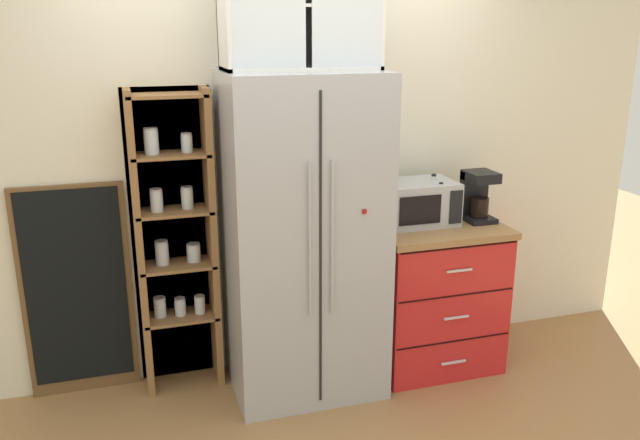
% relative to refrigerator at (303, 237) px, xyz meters
% --- Properties ---
extents(ground_plane, '(10.59, 10.59, 0.00)m').
position_rel_refrigerator_xyz_m(ground_plane, '(-0.00, -0.02, -0.92)').
color(ground_plane, '#9E7042').
extents(wall_back_cream, '(4.90, 0.10, 2.55)m').
position_rel_refrigerator_xyz_m(wall_back_cream, '(-0.00, 0.38, 0.35)').
color(wall_back_cream, silver).
rests_on(wall_back_cream, ground).
extents(refrigerator, '(0.85, 0.68, 1.85)m').
position_rel_refrigerator_xyz_m(refrigerator, '(0.00, 0.00, 0.00)').
color(refrigerator, '#ADAFB5').
rests_on(refrigerator, ground).
extents(pantry_shelf_column, '(0.49, 0.27, 1.76)m').
position_rel_refrigerator_xyz_m(pantry_shelf_column, '(-0.69, 0.27, -0.02)').
color(pantry_shelf_column, brown).
rests_on(pantry_shelf_column, ground).
extents(counter_cabinet, '(0.78, 0.64, 0.92)m').
position_rel_refrigerator_xyz_m(counter_cabinet, '(0.84, 0.02, -0.46)').
color(counter_cabinet, red).
rests_on(counter_cabinet, ground).
extents(microwave, '(0.44, 0.33, 0.26)m').
position_rel_refrigerator_xyz_m(microwave, '(0.74, 0.07, 0.13)').
color(microwave, '#ADAFB5').
rests_on(microwave, counter_cabinet).
extents(coffee_maker, '(0.17, 0.20, 0.31)m').
position_rel_refrigerator_xyz_m(coffee_maker, '(1.12, 0.03, 0.15)').
color(coffee_maker, black).
rests_on(coffee_maker, counter_cabinet).
extents(mug_red, '(0.12, 0.09, 0.08)m').
position_rel_refrigerator_xyz_m(mug_red, '(0.85, 0.10, 0.04)').
color(mug_red, red).
rests_on(mug_red, counter_cabinet).
extents(bottle_clear, '(0.07, 0.07, 0.30)m').
position_rel_refrigerator_xyz_m(bottle_clear, '(0.84, 0.08, 0.13)').
color(bottle_clear, silver).
rests_on(bottle_clear, counter_cabinet).
extents(bottle_green, '(0.06, 0.06, 0.27)m').
position_rel_refrigerator_xyz_m(bottle_green, '(0.84, -0.02, 0.11)').
color(bottle_green, '#285B33').
rests_on(bottle_green, counter_cabinet).
extents(upper_cabinet, '(0.82, 0.32, 0.64)m').
position_rel_refrigerator_xyz_m(upper_cabinet, '(-0.00, 0.05, 1.24)').
color(upper_cabinet, silver).
rests_on(upper_cabinet, refrigerator).
extents(chalkboard_menu, '(0.60, 0.04, 1.25)m').
position_rel_refrigerator_xyz_m(chalkboard_menu, '(-1.25, 0.31, -0.30)').
color(chalkboard_menu, brown).
rests_on(chalkboard_menu, ground).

